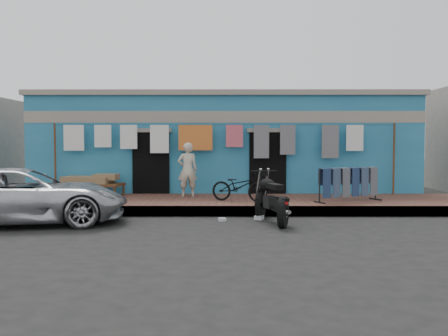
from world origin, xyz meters
TOP-DOWN VIEW (x-y plane):
  - ground at (0.00, 0.00)m, footprint 80.00×80.00m
  - sidewalk at (0.00, 3.00)m, footprint 28.00×3.00m
  - curb at (0.00, 1.55)m, footprint 28.00×0.10m
  - building at (-0.00, 6.99)m, footprint 12.20×5.20m
  - clothesline at (-0.27, 4.25)m, footprint 10.06×0.06m
  - car at (-4.37, 0.39)m, footprint 4.86×3.01m
  - seated_person at (-1.04, 3.60)m, footprint 0.61×0.46m
  - bicycle at (0.40, 2.54)m, footprint 1.59×1.02m
  - motorcycle at (1.06, 0.60)m, footprint 1.53×2.08m
  - charpoy at (-3.79, 3.96)m, footprint 2.09×1.52m
  - jeans_rack at (3.25, 2.53)m, footprint 2.18×1.80m
  - litter_a at (-0.04, 0.82)m, footprint 0.19×0.17m
  - litter_b at (1.41, 1.20)m, footprint 0.19×0.20m
  - litter_c at (0.82, 1.05)m, footprint 0.24×0.27m

SIDE VIEW (x-z plane):
  - ground at x=0.00m, z-range 0.00..0.00m
  - litter_a at x=-0.04m, z-range 0.00..0.07m
  - litter_b at x=1.41m, z-range 0.00..0.08m
  - litter_c at x=0.82m, z-range 0.00..0.09m
  - sidewalk at x=0.00m, z-range 0.00..0.25m
  - curb at x=0.00m, z-range 0.00..0.25m
  - charpoy at x=-3.79m, z-range 0.25..0.85m
  - motorcycle at x=1.06m, z-range 0.00..1.14m
  - car at x=-4.37m, z-range 0.00..1.27m
  - jeans_rack at x=3.25m, z-range 0.25..1.16m
  - bicycle at x=0.40m, z-range 0.25..1.22m
  - seated_person at x=-1.04m, z-range 0.25..1.78m
  - building at x=0.00m, z-range 0.01..3.37m
  - clothesline at x=-0.27m, z-range 0.77..2.87m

